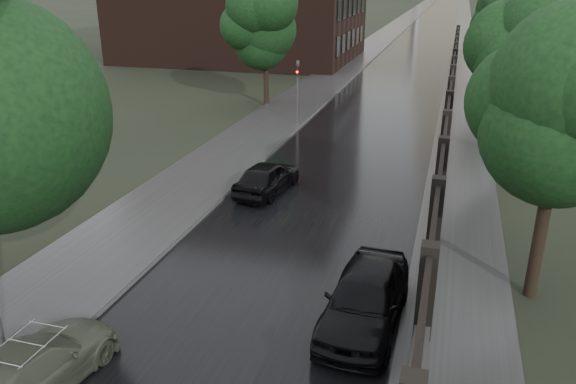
{
  "coord_description": "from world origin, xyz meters",
  "views": [
    {
      "loc": [
        4.72,
        -7.7,
        8.81
      ],
      "look_at": [
        -0.59,
        10.31,
        1.5
      ],
      "focal_mm": 35.0,
      "sensor_mm": 36.0,
      "label": 1
    }
  ],
  "objects_px": {
    "tree_right_a": "(559,132)",
    "traffic_light": "(298,88)",
    "tree_right_c": "(497,27)",
    "tree_left_far": "(265,30)",
    "volga_sedan": "(32,369)",
    "hatchback_left": "(267,177)",
    "tree_right_b": "(516,59)",
    "car_right_near": "(365,298)"
  },
  "relations": [
    {
      "from": "tree_right_a",
      "to": "traffic_light",
      "type": "distance_m",
      "value": 20.85
    },
    {
      "from": "tree_right_b",
      "to": "tree_left_far",
      "type": "bearing_deg",
      "value": 152.7
    },
    {
      "from": "hatchback_left",
      "to": "car_right_near",
      "type": "relative_size",
      "value": 0.86
    },
    {
      "from": "tree_right_a",
      "to": "traffic_light",
      "type": "height_order",
      "value": "tree_right_a"
    },
    {
      "from": "tree_left_far",
      "to": "tree_right_c",
      "type": "relative_size",
      "value": 1.05
    },
    {
      "from": "tree_right_b",
      "to": "tree_right_c",
      "type": "height_order",
      "value": "same"
    },
    {
      "from": "traffic_light",
      "to": "volga_sedan",
      "type": "bearing_deg",
      "value": -88.37
    },
    {
      "from": "car_right_near",
      "to": "tree_left_far",
      "type": "bearing_deg",
      "value": 117.09
    },
    {
      "from": "tree_right_c",
      "to": "car_right_near",
      "type": "distance_m",
      "value": 35.35
    },
    {
      "from": "traffic_light",
      "to": "hatchback_left",
      "type": "bearing_deg",
      "value": -81.06
    },
    {
      "from": "volga_sedan",
      "to": "hatchback_left",
      "type": "height_order",
      "value": "hatchback_left"
    },
    {
      "from": "tree_right_c",
      "to": "tree_right_a",
      "type": "bearing_deg",
      "value": -90.0
    },
    {
      "from": "tree_right_a",
      "to": "tree_right_c",
      "type": "relative_size",
      "value": 1.0
    },
    {
      "from": "tree_left_far",
      "to": "tree_right_b",
      "type": "bearing_deg",
      "value": -27.3
    },
    {
      "from": "tree_right_c",
      "to": "volga_sedan",
      "type": "relative_size",
      "value": 1.57
    },
    {
      "from": "tree_right_b",
      "to": "volga_sedan",
      "type": "xyz_separation_m",
      "value": [
        -11.1,
        -21.57,
        -4.3
      ]
    },
    {
      "from": "tree_right_c",
      "to": "traffic_light",
      "type": "bearing_deg",
      "value": -128.18
    },
    {
      "from": "tree_right_c",
      "to": "volga_sedan",
      "type": "xyz_separation_m",
      "value": [
        -11.1,
        -39.57,
        -4.3
      ]
    },
    {
      "from": "tree_right_b",
      "to": "hatchback_left",
      "type": "xyz_separation_m",
      "value": [
        -10.03,
        -8.28,
        -4.25
      ]
    },
    {
      "from": "tree_left_far",
      "to": "tree_right_c",
      "type": "height_order",
      "value": "tree_left_far"
    },
    {
      "from": "volga_sedan",
      "to": "car_right_near",
      "type": "height_order",
      "value": "car_right_near"
    },
    {
      "from": "volga_sedan",
      "to": "tree_right_a",
      "type": "bearing_deg",
      "value": -140.15
    },
    {
      "from": "tree_left_far",
      "to": "hatchback_left",
      "type": "xyz_separation_m",
      "value": [
        5.47,
        -16.28,
        -4.55
      ]
    },
    {
      "from": "tree_left_far",
      "to": "hatchback_left",
      "type": "relative_size",
      "value": 1.81
    },
    {
      "from": "tree_right_c",
      "to": "car_right_near",
      "type": "height_order",
      "value": "tree_right_c"
    },
    {
      "from": "tree_right_a",
      "to": "tree_right_c",
      "type": "height_order",
      "value": "same"
    },
    {
      "from": "traffic_light",
      "to": "hatchback_left",
      "type": "height_order",
      "value": "traffic_light"
    },
    {
      "from": "tree_right_b",
      "to": "car_right_near",
      "type": "xyz_separation_m",
      "value": [
        -4.45,
        -16.82,
        -4.14
      ]
    },
    {
      "from": "tree_right_b",
      "to": "tree_right_a",
      "type": "bearing_deg",
      "value": -90.0
    },
    {
      "from": "tree_right_b",
      "to": "car_right_near",
      "type": "relative_size",
      "value": 1.47
    },
    {
      "from": "hatchback_left",
      "to": "traffic_light",
      "type": "bearing_deg",
      "value": -73.52
    },
    {
      "from": "traffic_light",
      "to": "tree_left_far",
      "type": "bearing_deg",
      "value": 126.47
    },
    {
      "from": "traffic_light",
      "to": "tree_right_c",
      "type": "bearing_deg",
      "value": 51.82
    },
    {
      "from": "tree_right_a",
      "to": "hatchback_left",
      "type": "bearing_deg",
      "value": 150.31
    },
    {
      "from": "tree_left_far",
      "to": "traffic_light",
      "type": "bearing_deg",
      "value": -53.53
    },
    {
      "from": "tree_right_a",
      "to": "hatchback_left",
      "type": "height_order",
      "value": "tree_right_a"
    },
    {
      "from": "tree_right_b",
      "to": "volga_sedan",
      "type": "relative_size",
      "value": 1.57
    },
    {
      "from": "traffic_light",
      "to": "car_right_near",
      "type": "relative_size",
      "value": 0.84
    },
    {
      "from": "car_right_near",
      "to": "traffic_light",
      "type": "bearing_deg",
      "value": 113.45
    },
    {
      "from": "tree_left_far",
      "to": "tree_right_c",
      "type": "xyz_separation_m",
      "value": [
        15.5,
        10.0,
        -0.29
      ]
    },
    {
      "from": "tree_right_a",
      "to": "tree_right_c",
      "type": "distance_m",
      "value": 32.0
    },
    {
      "from": "volga_sedan",
      "to": "hatchback_left",
      "type": "relative_size",
      "value": 1.09
    }
  ]
}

